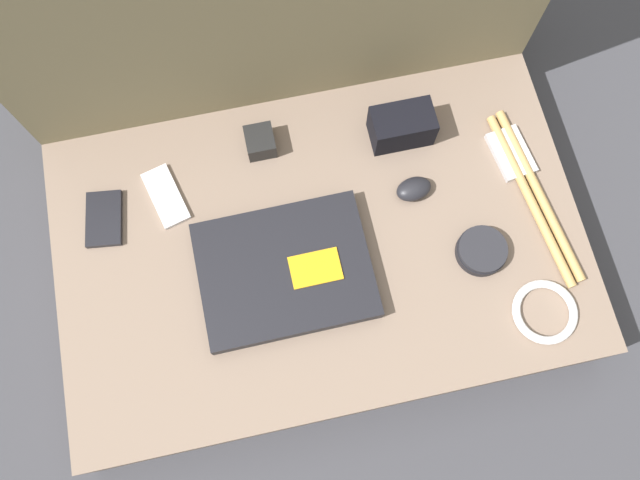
{
  "coord_description": "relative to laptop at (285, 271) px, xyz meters",
  "views": [
    {
      "loc": [
        -0.07,
        -0.32,
        1.24
      ],
      "look_at": [
        0.0,
        0.0,
        0.15
      ],
      "focal_mm": 35.0,
      "sensor_mm": 36.0,
      "label": 1
    }
  ],
  "objects": [
    {
      "name": "cable_coil",
      "position": [
        0.44,
        -0.17,
        -0.01
      ],
      "size": [
        0.12,
        0.12,
        0.01
      ],
      "color": "white",
      "rests_on": "couch_seat"
    },
    {
      "name": "phone_small",
      "position": [
        -0.31,
        0.17,
        -0.01
      ],
      "size": [
        0.08,
        0.11,
        0.01
      ],
      "rotation": [
        0.0,
        0.0,
        -0.12
      ],
      "color": "black",
      "rests_on": "couch_seat"
    },
    {
      "name": "ground_plane",
      "position": [
        0.07,
        0.04,
        -0.15
      ],
      "size": [
        8.0,
        8.0,
        0.0
      ],
      "primitive_type": "plane",
      "color": "#38383D"
    },
    {
      "name": "camera_pouch",
      "position": [
        0.27,
        0.23,
        0.02
      ],
      "size": [
        0.12,
        0.07,
        0.07
      ],
      "color": "black",
      "rests_on": "couch_seat"
    },
    {
      "name": "couch_backrest",
      "position": [
        0.07,
        0.45,
        0.14
      ],
      "size": [
        0.98,
        0.2,
        0.57
      ],
      "color": "#756B4C",
      "rests_on": "ground_plane"
    },
    {
      "name": "laptop",
      "position": [
        0.0,
        0.0,
        0.0
      ],
      "size": [
        0.31,
        0.24,
        0.03
      ],
      "rotation": [
        0.0,
        0.0,
        0.01
      ],
      "color": "black",
      "rests_on": "couch_seat"
    },
    {
      "name": "drumstick_pair",
      "position": [
        0.49,
        0.05,
        -0.01
      ],
      "size": [
        0.08,
        0.36,
        0.02
      ],
      "rotation": [
        0.0,
        0.0,
        0.13
      ],
      "color": "tan",
      "rests_on": "couch_seat"
    },
    {
      "name": "computer_mouse",
      "position": [
        0.27,
        0.1,
        -0.0
      ],
      "size": [
        0.07,
        0.05,
        0.03
      ],
      "rotation": [
        0.0,
        0.0,
        0.14
      ],
      "color": "black",
      "rests_on": "couch_seat"
    },
    {
      "name": "couch_seat",
      "position": [
        0.07,
        0.04,
        -0.08
      ],
      "size": [
        0.98,
        0.62,
        0.13
      ],
      "color": "#7A6656",
      "rests_on": "ground_plane"
    },
    {
      "name": "speaker_puck",
      "position": [
        0.36,
        -0.04,
        -0.0
      ],
      "size": [
        0.09,
        0.09,
        0.03
      ],
      "color": "black",
      "rests_on": "couch_seat"
    },
    {
      "name": "phone_black",
      "position": [
        -0.19,
        0.19,
        -0.01
      ],
      "size": [
        0.08,
        0.13,
        0.01
      ],
      "rotation": [
        0.0,
        0.0,
        0.26
      ],
      "color": "silver",
      "rests_on": "couch_seat"
    },
    {
      "name": "charger_brick",
      "position": [
        0.0,
        0.26,
        0.0
      ],
      "size": [
        0.05,
        0.06,
        0.04
      ],
      "color": "black",
      "rests_on": "couch_seat"
    },
    {
      "name": "phone_silver",
      "position": [
        0.47,
        0.14,
        -0.01
      ],
      "size": [
        0.08,
        0.11,
        0.01
      ],
      "rotation": [
        0.0,
        0.0,
        0.14
      ],
      "color": "#B7B7BC",
      "rests_on": "couch_seat"
    }
  ]
}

